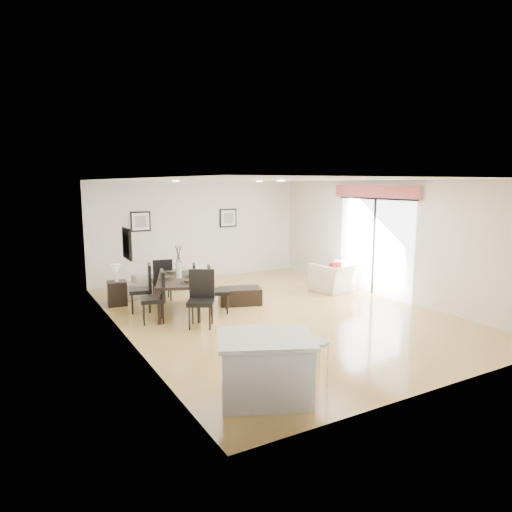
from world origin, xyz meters
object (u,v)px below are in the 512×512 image
dining_chair_wnear (157,294)px  bar_stool (318,347)px  dining_chair_wfar (145,285)px  dining_chair_head (201,295)px  coffee_table (240,296)px  kitchen_island (265,368)px  side_table (117,293)px  armchair (336,277)px  dining_table (179,282)px  dining_chair_enear (214,287)px  sofa (156,281)px  dining_chair_foot (162,277)px  dining_chair_efar (199,281)px

dining_chair_wnear → bar_stool: dining_chair_wnear is taller
dining_chair_wfar → dining_chair_head: size_ratio=0.94×
dining_chair_wfar → dining_chair_head: bearing=38.0°
coffee_table → kitchen_island: (-1.79, -4.13, 0.23)m
dining_chair_wnear → side_table: bearing=-152.7°
armchair → dining_chair_wnear: bearing=-6.8°
dining_table → dining_chair_head: bearing=-67.0°
dining_table → dining_chair_wfar: (-0.60, 0.41, -0.09)m
dining_table → dining_chair_enear: 0.73m
armchair → sofa: bearing=-38.1°
sofa → dining_chair_wnear: dining_chair_wnear is taller
bar_stool → dining_table: bearing=95.1°
dining_chair_head → dining_chair_foot: dining_chair_head is taller
dining_table → dining_chair_efar: size_ratio=2.15×
dining_chair_wfar → dining_chair_head: 1.60m
dining_chair_efar → dining_chair_foot: 0.87m
sofa → dining_chair_efar: size_ratio=2.22×
dining_chair_wfar → dining_chair_foot: 0.88m
kitchen_island → bar_stool: kitchen_island is taller
dining_chair_head → bar_stool: dining_chair_head is taller
dining_table → dining_chair_foot: (-0.01, 1.06, -0.11)m
dining_chair_efar → dining_chair_wnear: bearing=147.1°
dining_chair_wfar → side_table: bearing=-138.4°
dining_chair_wnear → bar_stool: size_ratio=1.63×
dining_table → armchair: bearing=19.0°
dining_chair_enear → dining_chair_wnear: bearing=113.8°
dining_chair_wnear → side_table: 1.69m
armchair → dining_chair_wfar: (-4.60, 0.52, 0.21)m
dining_chair_wfar → sofa: bearing=169.0°
sofa → dining_table: size_ratio=1.04×
dining_chair_enear → kitchen_island: bearing=-173.8°
dining_chair_efar → side_table: bearing=86.4°
dining_chair_foot → bar_stool: size_ratio=1.57×
sofa → dining_chair_wfar: 1.66m
dining_chair_efar → dining_chair_head: dining_chair_head is taller
dining_table → dining_chair_wfar: size_ratio=1.93×
dining_chair_enear → side_table: bearing=67.0°
dining_chair_wfar → coffee_table: size_ratio=1.09×
dining_table → bar_stool: (0.37, -4.19, -0.12)m
coffee_table → dining_chair_efar: bearing=164.8°
dining_chair_wnear → side_table: (-0.40, 1.62, -0.29)m
dining_chair_foot → dining_table: bearing=100.4°
dining_chair_wfar → coffee_table: bearing=91.0°
dining_chair_enear → kitchen_island: size_ratio=0.69×
dining_table → bar_stool: 4.20m
dining_chair_enear → dining_chair_head: bearing=161.3°
dining_table → dining_chair_head: (0.05, -1.06, -0.06)m
dining_chair_enear → coffee_table: dining_chair_enear is taller
side_table → dining_chair_wfar: bearing=-62.7°
dining_chair_efar → dining_chair_foot: dining_chair_foot is taller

